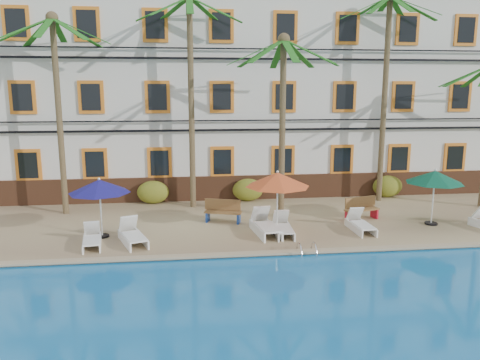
{
  "coord_description": "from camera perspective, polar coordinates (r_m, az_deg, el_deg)",
  "views": [
    {
      "loc": [
        -3.3,
        -15.4,
        5.6
      ],
      "look_at": [
        -1.1,
        3.0,
        2.0
      ],
      "focal_mm": 35.0,
      "sensor_mm": 36.0,
      "label": 1
    }
  ],
  "objects": [
    {
      "name": "shrub_mid",
      "position": [
        22.72,
        0.97,
        -1.21
      ],
      "size": [
        1.5,
        0.9,
        1.1
      ],
      "primitive_type": "ellipsoid",
      "color": "#235317",
      "rests_on": "pool_deck"
    },
    {
      "name": "lounger_e",
      "position": [
        18.59,
        14.45,
        -5.22
      ],
      "size": [
        0.67,
        1.78,
        0.83
      ],
      "color": "white",
      "rests_on": "pool_deck"
    },
    {
      "name": "shrub_right",
      "position": [
        24.69,
        17.53,
        -0.74
      ],
      "size": [
        1.5,
        0.9,
        1.1
      ],
      "primitive_type": "ellipsoid",
      "color": "#235317",
      "rests_on": "pool_deck"
    },
    {
      "name": "lounger_a",
      "position": [
        17.11,
        -17.6,
        -6.86
      ],
      "size": [
        0.84,
        1.74,
        0.79
      ],
      "color": "white",
      "rests_on": "pool_deck"
    },
    {
      "name": "bench_left",
      "position": [
        19.17,
        -2.02,
        -3.76
      ],
      "size": [
        1.57,
        0.91,
        0.93
      ],
      "color": "olive",
      "rests_on": "pool_deck"
    },
    {
      "name": "ground",
      "position": [
        16.72,
        5.04,
        -8.62
      ],
      "size": [
        100.0,
        100.0,
        0.0
      ],
      "primitive_type": "plane",
      "color": "#384C23",
      "rests_on": "ground"
    },
    {
      "name": "palm_a",
      "position": [
        21.29,
        -21.41,
        10.45
      ],
      "size": [
        4.58,
        4.58,
        8.46
      ],
      "color": "brown",
      "rests_on": "pool_deck"
    },
    {
      "name": "bench_right",
      "position": [
        20.21,
        14.5,
        -3.34
      ],
      "size": [
        1.57,
        0.86,
        0.93
      ],
      "color": "olive",
      "rests_on": "pool_deck"
    },
    {
      "name": "umbrella_green",
      "position": [
        20.02,
        22.65,
        0.31
      ],
      "size": [
        2.27,
        2.27,
        2.27
      ],
      "color": "black",
      "rests_on": "pool_deck"
    },
    {
      "name": "hotel_building",
      "position": [
        25.6,
        0.62,
        10.48
      ],
      "size": [
        25.4,
        6.44,
        10.22
      ],
      "color": "silver",
      "rests_on": "pool_deck"
    },
    {
      "name": "pool_ladder",
      "position": [
        15.86,
        8.13,
        -8.83
      ],
      "size": [
        0.54,
        0.74,
        0.74
      ],
      "color": "silver",
      "rests_on": "ground"
    },
    {
      "name": "palm_c",
      "position": [
        19.43,
        5.23,
        9.64
      ],
      "size": [
        4.58,
        4.58,
        7.56
      ],
      "color": "brown",
      "rests_on": "pool_deck"
    },
    {
      "name": "pool_deck",
      "position": [
        21.38,
        2.31,
        -3.86
      ],
      "size": [
        30.0,
        12.0,
        0.25
      ],
      "primitive_type": "cube",
      "color": "tan",
      "rests_on": "ground"
    },
    {
      "name": "lounger_d",
      "position": [
        17.65,
        5.27,
        -5.77
      ],
      "size": [
        0.74,
        1.82,
        0.84
      ],
      "color": "white",
      "rests_on": "pool_deck"
    },
    {
      "name": "lounger_c",
      "position": [
        17.67,
        3.09,
        -5.59
      ],
      "size": [
        0.97,
        2.12,
        0.97
      ],
      "color": "white",
      "rests_on": "pool_deck"
    },
    {
      "name": "umbrella_red",
      "position": [
        17.33,
        4.6,
        0.0
      ],
      "size": [
        2.41,
        2.41,
        2.41
      ],
      "color": "black",
      "rests_on": "pool_deck"
    },
    {
      "name": "palm_d",
      "position": [
        23.33,
        17.37,
        12.44
      ],
      "size": [
        4.58,
        4.58,
        9.73
      ],
      "color": "brown",
      "rests_on": "pool_deck"
    },
    {
      "name": "pool_coping",
      "position": [
        15.8,
        5.73,
        -8.74
      ],
      "size": [
        30.0,
        0.35,
        0.06
      ],
      "primitive_type": "cube",
      "color": "tan",
      "rests_on": "pool_deck"
    },
    {
      "name": "palm_b",
      "position": [
        21.19,
        -6.03,
        12.67
      ],
      "size": [
        4.58,
        4.58,
        9.47
      ],
      "color": "brown",
      "rests_on": "pool_deck"
    },
    {
      "name": "shrub_left",
      "position": [
        22.57,
        -10.56,
        -1.48
      ],
      "size": [
        1.5,
        0.9,
        1.1
      ],
      "primitive_type": "ellipsoid",
      "color": "#235317",
      "rests_on": "pool_deck"
    },
    {
      "name": "umbrella_blue",
      "position": [
        17.63,
        -16.76,
        -0.78
      ],
      "size": [
        2.22,
        2.22,
        2.23
      ],
      "color": "black",
      "rests_on": "pool_deck"
    },
    {
      "name": "lounger_b",
      "position": [
        17.04,
        -12.96,
        -6.57
      ],
      "size": [
        1.26,
        2.01,
        0.89
      ],
      "color": "white",
      "rests_on": "pool_deck"
    }
  ]
}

